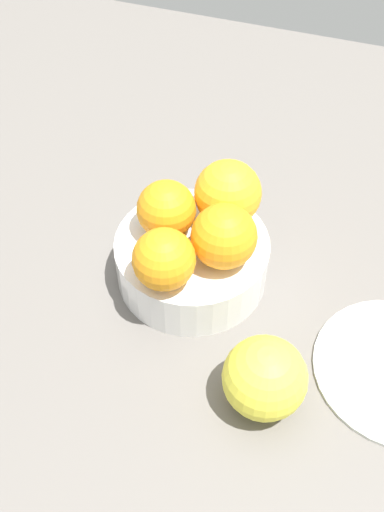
{
  "coord_description": "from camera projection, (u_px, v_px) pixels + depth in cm",
  "views": [
    {
      "loc": [
        13.24,
        -37.73,
        49.68
      ],
      "look_at": [
        0.0,
        0.0,
        3.19
      ],
      "focal_mm": 41.16,
      "sensor_mm": 36.0,
      "label": 1
    }
  ],
  "objects": [
    {
      "name": "orange_in_bowl_3",
      "position": [
        164.0,
        259.0,
        0.54
      ],
      "size": [
        6.02,
        6.02,
        6.02
      ],
      "primitive_type": "sphere",
      "color": "orange",
      "rests_on": "fruit_bowl"
    },
    {
      "name": "fruit_bowl",
      "position": [
        192.0,
        260.0,
        0.62
      ],
      "size": [
        15.98,
        15.98,
        5.31
      ],
      "color": "white",
      "rests_on": "ground_plane"
    },
    {
      "name": "orange_loose_0",
      "position": [
        265.0,
        378.0,
        0.51
      ],
      "size": [
        7.59,
        7.59,
        7.59
      ],
      "primitive_type": "sphere",
      "color": "yellow",
      "rests_on": "ground_plane"
    },
    {
      "name": "orange_in_bowl_1",
      "position": [
        166.0,
        210.0,
        0.59
      ],
      "size": [
        6.02,
        6.02,
        6.02
      ],
      "primitive_type": "sphere",
      "color": "orange",
      "rests_on": "fruit_bowl"
    },
    {
      "name": "orange_in_bowl_2",
      "position": [
        224.0,
        236.0,
        0.56
      ],
      "size": [
        6.45,
        6.45,
        6.45
      ],
      "primitive_type": "sphere",
      "color": "orange",
      "rests_on": "fruit_bowl"
    },
    {
      "name": "orange_in_bowl_0",
      "position": [
        228.0,
        193.0,
        0.59
      ],
      "size": [
        6.91,
        6.91,
        6.91
      ],
      "primitive_type": "sphere",
      "color": "#F9A823",
      "rests_on": "fruit_bowl"
    },
    {
      "name": "ground_plane",
      "position": [
        192.0,
        281.0,
        0.64
      ],
      "size": [
        110.0,
        110.0,
        2.0
      ],
      "primitive_type": "cube",
      "color": "#66605B"
    }
  ]
}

